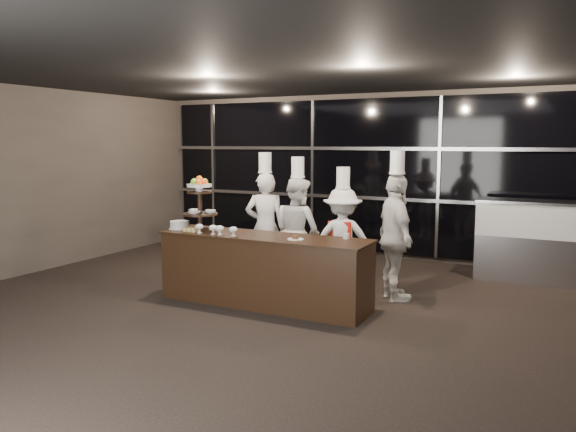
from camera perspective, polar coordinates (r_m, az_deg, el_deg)
The scene contains 14 objects.
room at distance 5.94m, azimuth -6.76°, elevation 1.50°, with size 10.00×10.00×10.00m.
window_wall at distance 10.40m, azimuth 8.61°, elevation 4.05°, with size 8.60×0.10×2.80m.
buffet_counter at distance 7.35m, azimuth -2.47°, elevation -5.48°, with size 2.84×0.74×0.92m.
display_stand at distance 7.74m, azimuth -8.96°, elevation 1.66°, with size 0.48×0.48×0.74m.
compotes at distance 7.37m, azimuth -7.31°, elevation -1.25°, with size 0.64×0.11×0.12m.
layer_cake at distance 7.94m, azimuth -10.96°, elevation -0.90°, with size 0.30×0.30×0.11m.
pastry_squares at distance 7.67m, azimuth -9.75°, elevation -1.36°, with size 0.20×0.13×0.05m.
small_plate at distance 6.93m, azimuth 0.76°, elevation -2.30°, with size 0.20×0.20×0.05m.
chef_cup at distance 7.03m, azimuth 5.94°, elevation -2.03°, with size 0.08×0.08×0.07m, color white.
display_case at distance 9.33m, azimuth 23.10°, elevation -1.90°, with size 1.46×0.64×1.24m.
chef_a at distance 8.51m, azimuth -2.31°, elevation -0.97°, with size 0.72×0.61×1.97m.
chef_b at distance 8.37m, azimuth 0.99°, elevation -1.42°, with size 0.97×0.89×1.91m.
chef_c at distance 8.05m, azimuth 5.54°, elevation -2.29°, with size 1.09×0.86×1.77m.
chef_d at distance 7.59m, azimuth 10.87°, elevation -2.06°, with size 0.93×1.05×2.01m.
Camera 1 is at (3.30, -4.90, 2.12)m, focal length 35.00 mm.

